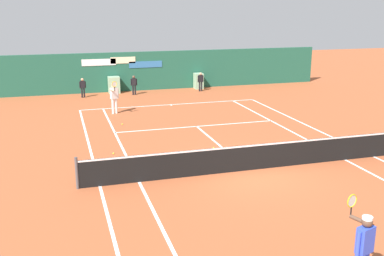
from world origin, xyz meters
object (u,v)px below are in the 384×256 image
Objects in this scene: ball_kid_left_post at (201,80)px; tennis_ball_near_service_line at (122,124)px; ball_kid_right_post at (134,84)px; player_near_side at (364,244)px; tennis_ball_by_sideline at (113,153)px; tennis_ball_mid_court at (214,148)px; ball_kid_centre_post at (83,86)px; player_on_baseline at (114,96)px.

tennis_ball_near_service_line is at bearing 43.96° from ball_kid_left_post.
ball_kid_right_post reaches higher than tennis_ball_near_service_line.
player_near_side is 27.30× the size of tennis_ball_by_sideline.
ball_kid_left_post is at bearing 74.75° from tennis_ball_mid_court.
ball_kid_right_post is 1.02× the size of ball_kid_centre_post.
player_near_side is 15.19m from tennis_ball_near_service_line.
player_near_side is at bearing 75.09° from ball_kid_left_post.
ball_kid_right_post is at bearing -5.70° from ball_kid_left_post.
ball_kid_centre_post is (-3.31, 0.00, -0.02)m from ball_kid_right_post.
ball_kid_centre_post is (-4.28, 22.57, -0.26)m from player_near_side.
ball_kid_left_post reaches higher than ball_kid_centre_post.
ball_kid_left_post reaches higher than tennis_ball_near_service_line.
player_on_baseline is at bearing 90.78° from tennis_ball_near_service_line.
tennis_ball_mid_court is (1.17, -12.67, -0.71)m from ball_kid_right_post.
tennis_ball_mid_court is at bearing -6.37° from tennis_ball_by_sideline.
tennis_ball_mid_court is (0.21, 9.90, -0.95)m from player_near_side.
ball_kid_right_post is 4.63m from ball_kid_left_post.
tennis_ball_mid_court is at bearing 71.19° from player_near_side.
ball_kid_centre_post is at bearing 100.42° from tennis_ball_near_service_line.
ball_kid_left_post reaches higher than ball_kid_right_post.
player_on_baseline reaches higher than player_near_side.
player_on_baseline is 27.71× the size of tennis_ball_by_sideline.
tennis_ball_near_service_line is (0.03, -2.55, -0.97)m from player_on_baseline.
ball_kid_left_post is (3.66, 22.57, -0.24)m from player_near_side.
player_near_side is 9.95m from tennis_ball_mid_court.
player_near_side reaches higher than ball_kid_right_post.
tennis_ball_mid_court is at bearing 92.95° from player_on_baseline.
tennis_ball_by_sideline is 4.10m from tennis_ball_mid_court.
ball_kid_right_post is 7.94m from tennis_ball_near_service_line.
tennis_ball_near_service_line is at bearing 71.33° from player_on_baseline.
ball_kid_centre_post is (-1.38, 5.13, -0.28)m from player_on_baseline.
tennis_ball_by_sideline is 1.00× the size of tennis_ball_mid_court.
player_on_baseline is 1.45× the size of ball_kid_left_post.
ball_kid_right_post is at bearing 174.14° from ball_kid_centre_post.
ball_kid_left_post is at bearing 63.17° from player_near_side.
tennis_ball_by_sideline is (-3.86, 10.36, -0.95)m from player_near_side.
ball_kid_right_post is 18.91× the size of tennis_ball_near_service_line.
ball_kid_left_post is (7.94, -0.00, 0.02)m from ball_kid_centre_post.
player_near_side is 27.30× the size of tennis_ball_mid_court.
ball_kid_right_post reaches higher than ball_kid_centre_post.
ball_kid_right_post is 12.74m from tennis_ball_mid_court.
player_on_baseline is at bearing 112.40° from tennis_ball_mid_court.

